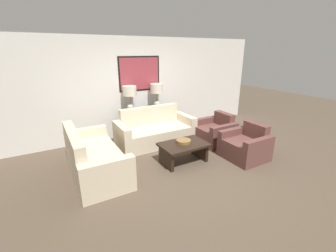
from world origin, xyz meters
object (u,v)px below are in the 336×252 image
object	(u,v)px
table_lamp_right	(157,90)
armchair_near_camera	(245,146)
decorative_bowl	(183,141)
armchair_near_back_wall	(215,132)
couch_by_back_wall	(155,132)
couch_by_side	(93,159)
console_table	(145,122)
table_lamp_left	(130,93)
coffee_table	(184,149)

from	to	relation	value
table_lamp_right	armchair_near_camera	world-z (taller)	table_lamp_right
decorative_bowl	armchair_near_camera	distance (m)	1.41
decorative_bowl	armchair_near_back_wall	xyz separation A→B (m)	(1.29, 0.46, -0.18)
couch_by_back_wall	couch_by_side	distance (m)	1.88
table_lamp_right	decorative_bowl	bearing A→B (deg)	-99.70
console_table	armchair_near_camera	size ratio (longest dim) A/B	1.43
table_lamp_left	couch_by_back_wall	size ratio (longest dim) A/B	0.34
table_lamp_right	couch_by_side	distance (m)	2.71
coffee_table	decorative_bowl	distance (m)	0.16
couch_by_back_wall	couch_by_side	bearing A→B (deg)	-156.00
armchair_near_back_wall	armchair_near_camera	distance (m)	1.02
armchair_near_camera	table_lamp_right	bearing A→B (deg)	111.93
table_lamp_right	couch_by_side	bearing A→B (deg)	-146.37
console_table	coffee_table	distance (m)	1.90
console_table	table_lamp_left	size ratio (longest dim) A/B	1.88
table_lamp_left	decorative_bowl	size ratio (longest dim) A/B	2.13
table_lamp_right	table_lamp_left	bearing A→B (deg)	180.00
couch_by_side	armchair_near_camera	xyz separation A→B (m)	(3.08, -1.00, -0.03)
armchair_near_back_wall	table_lamp_left	bearing A→B (deg)	141.69
console_table	decorative_bowl	bearing A→B (deg)	-87.58
coffee_table	decorative_bowl	xyz separation A→B (m)	(0.02, 0.04, 0.16)
table_lamp_left	armchair_near_back_wall	bearing A→B (deg)	-38.31
couch_by_back_wall	armchair_near_camera	world-z (taller)	couch_by_back_wall
table_lamp_right	armchair_near_camera	size ratio (longest dim) A/B	0.76
console_table	decorative_bowl	distance (m)	1.86
table_lamp_left	couch_by_back_wall	bearing A→B (deg)	-58.33
table_lamp_left	coffee_table	bearing A→B (deg)	-76.58
couch_by_back_wall	armchair_near_camera	distance (m)	2.23
armchair_near_back_wall	couch_by_back_wall	bearing A→B (deg)	151.21
table_lamp_right	decorative_bowl	distance (m)	2.04
couch_by_back_wall	couch_by_side	world-z (taller)	same
table_lamp_right	couch_by_side	world-z (taller)	table_lamp_right
console_table	couch_by_back_wall	size ratio (longest dim) A/B	0.63
table_lamp_left	decorative_bowl	distance (m)	2.07
decorative_bowl	armchair_near_back_wall	world-z (taller)	armchair_near_back_wall
table_lamp_left	decorative_bowl	world-z (taller)	table_lamp_left
table_lamp_right	couch_by_back_wall	size ratio (longest dim) A/B	0.34
couch_by_side	decorative_bowl	world-z (taller)	couch_by_side
console_table	armchair_near_back_wall	world-z (taller)	console_table
console_table	armchair_near_back_wall	distance (m)	1.95
armchair_near_back_wall	decorative_bowl	bearing A→B (deg)	-160.16
table_lamp_left	coffee_table	xyz separation A→B (m)	(0.45, -1.90, -0.95)
couch_by_side	coffee_table	world-z (taller)	couch_by_side
table_lamp_left	table_lamp_right	world-z (taller)	same
couch_by_back_wall	armchair_near_back_wall	size ratio (longest dim) A/B	2.25
coffee_table	decorative_bowl	bearing A→B (deg)	64.82
table_lamp_left	armchair_near_camera	distance (m)	3.14
table_lamp_left	armchair_near_camera	xyz separation A→B (m)	(1.76, -2.41, -0.97)
decorative_bowl	armchair_near_camera	size ratio (longest dim) A/B	0.36
table_lamp_left	couch_by_side	distance (m)	2.15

